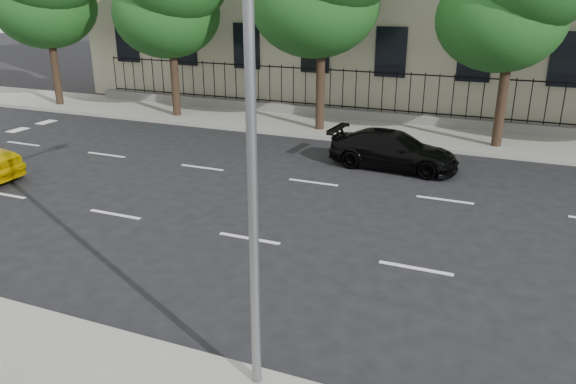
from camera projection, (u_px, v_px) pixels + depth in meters
name	position (u px, v px, depth m)	size (l,w,h in m)	color
ground	(195.00, 286.00, 11.38)	(120.00, 120.00, 0.00)	black
far_sidewalk	(371.00, 130.00, 23.51)	(60.00, 4.00, 0.15)	gray
lane_markings	(285.00, 207.00, 15.50)	(49.60, 4.62, 0.01)	silver
iron_fence	(381.00, 109.00, 24.78)	(30.00, 0.50, 2.20)	slate
street_light	(268.00, 34.00, 7.19)	(0.25, 3.32, 8.05)	slate
black_sedan	(393.00, 150.00, 18.68)	(1.74, 4.28, 1.24)	black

